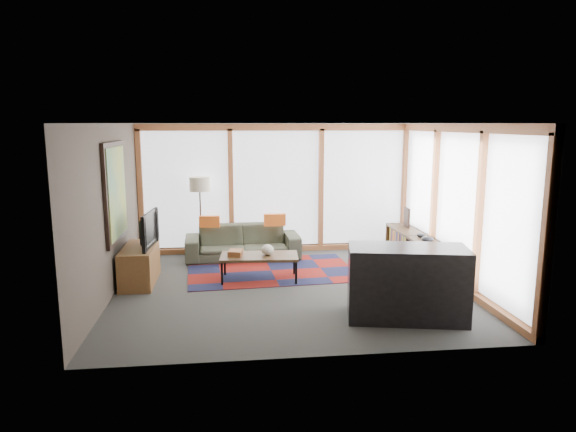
{
  "coord_description": "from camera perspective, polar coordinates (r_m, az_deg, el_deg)",
  "views": [
    {
      "loc": [
        -0.96,
        -7.85,
        2.59
      ],
      "look_at": [
        0.0,
        0.4,
        1.1
      ],
      "focal_mm": 32.0,
      "sensor_mm": 36.0,
      "label": 1
    }
  ],
  "objects": [
    {
      "name": "coffee_table",
      "position": [
        8.68,
        -3.2,
        -5.73
      ],
      "size": [
        1.33,
        0.74,
        0.43
      ],
      "primitive_type": null,
      "rotation": [
        0.0,
        0.0,
        -0.08
      ],
      "color": "#382215",
      "rests_on": "ground"
    },
    {
      "name": "pillow_left",
      "position": [
        9.94,
        -8.71,
        -0.61
      ],
      "size": [
        0.4,
        0.15,
        0.22
      ],
      "primitive_type": "cube",
      "rotation": [
        0.0,
        0.0,
        -0.08
      ],
      "color": "orange",
      "rests_on": "sofa"
    },
    {
      "name": "ground",
      "position": [
        8.32,
        0.32,
        -7.96
      ],
      "size": [
        5.5,
        5.5,
        0.0
      ],
      "primitive_type": "plane",
      "color": "#31312E",
      "rests_on": "ground"
    },
    {
      "name": "television",
      "position": [
        8.7,
        -15.7,
        -1.43
      ],
      "size": [
        0.21,
        1.01,
        0.58
      ],
      "primitive_type": "imported",
      "rotation": [
        0.0,
        0.0,
        1.49
      ],
      "color": "black",
      "rests_on": "tv_console"
    },
    {
      "name": "book_stack",
      "position": [
        8.62,
        -5.86,
        -4.1
      ],
      "size": [
        0.27,
        0.31,
        0.09
      ],
      "primitive_type": "cube",
      "rotation": [
        0.0,
        0.0,
        -0.2
      ],
      "color": "brown",
      "rests_on": "coffee_table"
    },
    {
      "name": "vase",
      "position": [
        8.6,
        -2.3,
        -3.77
      ],
      "size": [
        0.24,
        0.24,
        0.18
      ],
      "primitive_type": "ellipsoid",
      "rotation": [
        0.0,
        0.0,
        -0.17
      ],
      "color": "beige",
      "rests_on": "coffee_table"
    },
    {
      "name": "sofa",
      "position": [
        10.06,
        -5.05,
        -2.9
      ],
      "size": [
        2.23,
        0.95,
        0.64
      ],
      "primitive_type": "imported",
      "rotation": [
        0.0,
        0.0,
        0.04
      ],
      "color": "#393D2E",
      "rests_on": "ground"
    },
    {
      "name": "tv_console",
      "position": [
        8.84,
        -16.15,
        -5.23
      ],
      "size": [
        0.51,
        1.21,
        0.61
      ],
      "primitive_type": "cube",
      "color": "brown",
      "rests_on": "ground"
    },
    {
      "name": "rug",
      "position": [
        9.24,
        -1.9,
        -6.08
      ],
      "size": [
        3.04,
        2.07,
        0.01
      ],
      "primitive_type": "cube",
      "rotation": [
        0.0,
        0.0,
        0.07
      ],
      "color": "maroon",
      "rests_on": "ground"
    },
    {
      "name": "bookshelf",
      "position": [
        9.67,
        14.12,
        -3.84
      ],
      "size": [
        0.44,
        2.4,
        0.6
      ],
      "primitive_type": null,
      "color": "#382215",
      "rests_on": "ground"
    },
    {
      "name": "floor_lamp",
      "position": [
        10.2,
        -9.69,
        -0.12
      ],
      "size": [
        0.4,
        0.4,
        1.58
      ],
      "primitive_type": null,
      "color": "black",
      "rests_on": "ground"
    },
    {
      "name": "shelf_picture",
      "position": [
        10.31,
        13.07,
        -0.14
      ],
      "size": [
        0.05,
        0.29,
        0.38
      ],
      "primitive_type": "cube",
      "rotation": [
        0.0,
        0.0,
        -0.05
      ],
      "color": "black",
      "rests_on": "bookshelf"
    },
    {
      "name": "bowl_a",
      "position": [
        9.08,
        15.23,
        -2.5
      ],
      "size": [
        0.24,
        0.24,
        0.1
      ],
      "primitive_type": "ellipsoid",
      "rotation": [
        0.0,
        0.0,
        0.16
      ],
      "color": "black",
      "rests_on": "bookshelf"
    },
    {
      "name": "bar_counter",
      "position": [
        7.1,
        13.08,
        -7.28
      ],
      "size": [
        1.67,
        1.02,
        0.99
      ],
      "primitive_type": "cube",
      "rotation": [
        0.0,
        0.0,
        -0.2
      ],
      "color": "black",
      "rests_on": "ground"
    },
    {
      "name": "bowl_b",
      "position": [
        9.45,
        14.56,
        -2.08
      ],
      "size": [
        0.17,
        0.17,
        0.07
      ],
      "primitive_type": "ellipsoid",
      "rotation": [
        0.0,
        0.0,
        -0.17
      ],
      "color": "black",
      "rests_on": "bookshelf"
    },
    {
      "name": "pillow_right",
      "position": [
        9.96,
        -1.49,
        -0.43
      ],
      "size": [
        0.42,
        0.14,
        0.23
      ],
      "primitive_type": "cube",
      "rotation": [
        0.0,
        0.0,
        0.02
      ],
      "color": "orange",
      "rests_on": "sofa"
    },
    {
      "name": "room_envelope",
      "position": [
        8.6,
        3.15,
        3.15
      ],
      "size": [
        5.52,
        5.02,
        2.62
      ],
      "color": "#473C36",
      "rests_on": "ground"
    }
  ]
}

